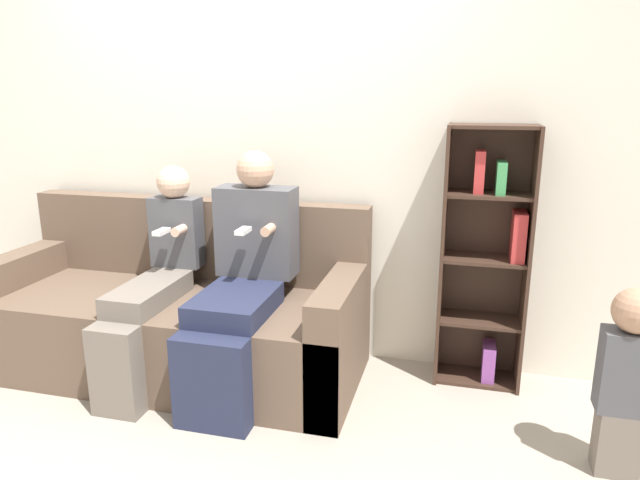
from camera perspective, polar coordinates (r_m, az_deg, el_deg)
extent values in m
plane|color=#9E9384|center=(2.98, -13.57, -17.33)|extent=(14.00, 14.00, 0.00)
cube|color=silver|center=(3.44, -7.18, 9.79)|extent=(10.00, 0.06, 2.55)
cube|color=brown|center=(3.32, -14.99, -9.46)|extent=(2.11, 0.71, 0.46)
cube|color=brown|center=(3.59, -11.96, -3.34)|extent=(2.11, 0.14, 0.94)
cube|color=brown|center=(3.84, -27.87, -5.95)|extent=(0.17, 0.71, 0.64)
cube|color=brown|center=(2.96, 1.78, -10.15)|extent=(0.17, 0.71, 0.64)
cube|color=#232842|center=(2.80, -10.80, -13.97)|extent=(0.37, 0.12, 0.46)
cube|color=#232842|center=(2.93, -8.53, -6.37)|extent=(0.37, 0.49, 0.11)
cube|color=#4C4C51|center=(3.15, -6.32, 0.88)|extent=(0.43, 0.19, 0.49)
sphere|color=tan|center=(3.09, -6.50, 7.04)|extent=(0.20, 0.20, 0.20)
cylinder|color=tan|center=(2.96, -5.21, 1.01)|extent=(0.05, 0.10, 0.05)
cube|color=white|center=(2.96, -7.69, 0.92)|extent=(0.05, 0.12, 0.02)
cube|color=#70665B|center=(3.04, -19.71, -12.25)|extent=(0.25, 0.12, 0.46)
cube|color=#70665B|center=(3.19, -16.78, -5.15)|extent=(0.25, 0.56, 0.11)
cube|color=#4C4C51|center=(3.40, -14.15, 0.79)|extent=(0.29, 0.13, 0.40)
sphere|color=beige|center=(3.34, -14.46, 5.63)|extent=(0.19, 0.19, 0.19)
cylinder|color=beige|center=(3.25, -13.91, 0.93)|extent=(0.05, 0.10, 0.05)
cube|color=white|center=(3.25, -15.57, 0.81)|extent=(0.05, 0.12, 0.02)
cube|color=#70665B|center=(2.81, 27.56, -17.41)|extent=(0.17, 0.13, 0.29)
cube|color=#4C4C51|center=(2.67, 28.38, -11.52)|extent=(0.21, 0.13, 0.35)
sphere|color=tan|center=(2.57, 29.09, -6.22)|extent=(0.18, 0.18, 0.18)
cube|color=#3D281E|center=(3.14, 12.16, -1.60)|extent=(0.02, 0.26, 1.40)
cube|color=#3D281E|center=(3.15, 20.02, -2.09)|extent=(0.02, 0.26, 1.40)
cube|color=#3D281E|center=(3.25, 16.05, -1.26)|extent=(0.45, 0.02, 1.40)
cube|color=#3D281E|center=(3.39, 15.25, -13.11)|extent=(0.41, 0.23, 0.02)
cube|color=#3D281E|center=(3.25, 15.66, -7.70)|extent=(0.41, 0.23, 0.02)
cube|color=#3D281E|center=(3.14, 16.10, -1.85)|extent=(0.41, 0.23, 0.02)
cube|color=#3D281E|center=(3.06, 16.55, 4.36)|extent=(0.41, 0.23, 0.02)
cube|color=#3D281E|center=(3.02, 17.03, 10.82)|extent=(0.41, 0.23, 0.02)
cube|color=#C63838|center=(3.11, 19.22, 0.38)|extent=(0.07, 0.18, 0.26)
cube|color=#C63838|center=(3.04, 15.66, 6.60)|extent=(0.05, 0.13, 0.22)
cube|color=#934CA3|center=(3.35, 16.48, -11.51)|extent=(0.07, 0.16, 0.20)
cube|color=#429956|center=(3.05, 17.64, 5.98)|extent=(0.05, 0.17, 0.16)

